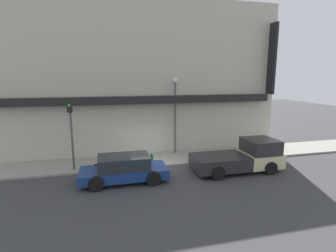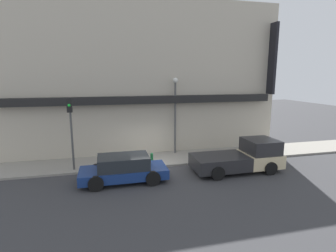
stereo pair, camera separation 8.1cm
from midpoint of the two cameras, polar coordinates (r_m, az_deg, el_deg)
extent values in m
plane|color=#38383A|center=(16.05, -3.31, -9.14)|extent=(80.00, 80.00, 0.00)
cube|color=gray|center=(17.36, -4.21, -7.37)|extent=(36.00, 2.88, 0.13)
cube|color=#BCB29E|center=(19.41, -5.95, 10.30)|extent=(19.80, 3.00, 10.65)
cube|color=black|center=(17.70, -5.02, 5.69)|extent=(18.22, 0.60, 0.50)
cube|color=black|center=(21.20, 21.62, 13.39)|extent=(0.20, 0.80, 5.10)
cube|color=beige|center=(16.66, 19.17, -6.72)|extent=(2.07, 2.08, 0.76)
cube|color=#262628|center=(16.45, 19.34, -4.10)|extent=(1.76, 1.92, 0.82)
cube|color=#262628|center=(15.44, 11.04, -7.69)|extent=(3.10, 2.08, 0.76)
cylinder|color=black|center=(17.60, 17.41, -6.53)|extent=(0.75, 0.22, 0.75)
cylinder|color=black|center=(15.96, 21.32, -8.57)|extent=(0.75, 0.22, 0.75)
cylinder|color=black|center=(16.20, 7.61, -7.61)|extent=(0.75, 0.22, 0.75)
cylinder|color=black|center=(14.40, 10.70, -10.08)|extent=(0.75, 0.22, 0.75)
cube|color=navy|center=(14.16, -9.72, -9.99)|extent=(4.51, 1.84, 0.50)
cube|color=#23282D|center=(13.96, -9.80, -7.74)|extent=(2.61, 1.66, 0.67)
cylinder|color=black|center=(15.20, -4.67, -8.80)|extent=(0.75, 0.22, 0.75)
cylinder|color=black|center=(13.50, -3.35, -11.35)|extent=(0.75, 0.22, 0.75)
cylinder|color=black|center=(15.04, -15.37, -9.38)|extent=(0.75, 0.22, 0.75)
cylinder|color=black|center=(13.32, -15.52, -12.06)|extent=(0.75, 0.22, 0.75)
cylinder|color=#196633|center=(16.50, -3.69, -7.20)|extent=(0.19, 0.19, 0.49)
sphere|color=#196633|center=(16.41, -3.70, -6.16)|extent=(0.18, 0.18, 0.18)
cylinder|color=#4C4C4C|center=(18.13, 1.41, 1.60)|extent=(0.14, 0.14, 4.89)
sphere|color=silver|center=(17.90, 1.45, 9.93)|extent=(0.36, 0.36, 0.36)
cylinder|color=#4C4C4C|center=(15.82, -20.36, -1.75)|extent=(0.12, 0.12, 4.17)
cube|color=black|center=(15.41, -20.82, 4.26)|extent=(0.28, 0.20, 0.80)
sphere|color=green|center=(15.29, -20.87, 4.21)|extent=(0.16, 0.16, 0.16)
camera|label=1|loc=(0.04, -90.14, -0.03)|focal=28.00mm
camera|label=2|loc=(0.04, 89.86, 0.03)|focal=28.00mm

